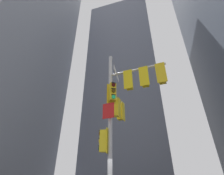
# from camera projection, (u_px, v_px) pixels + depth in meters

# --- Properties ---
(building_tower_left) EXTENTS (14.16, 14.16, 40.30)m
(building_tower_left) POSITION_uv_depth(u_px,v_px,m) (10.00, 46.00, 25.58)
(building_tower_left) COLOR #9399A3
(building_tower_left) RESTS_ON ground
(building_mid_block) EXTENTS (12.72, 12.72, 37.07)m
(building_mid_block) POSITION_uv_depth(u_px,v_px,m) (126.00, 84.00, 33.13)
(building_mid_block) COLOR slate
(building_mid_block) RESTS_ON ground
(signal_pole_assembly) EXTENTS (3.65, 2.43, 8.32)m
(signal_pole_assembly) POSITION_uv_depth(u_px,v_px,m) (122.00, 104.00, 8.29)
(signal_pole_assembly) COLOR #B2B2B5
(signal_pole_assembly) RESTS_ON ground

